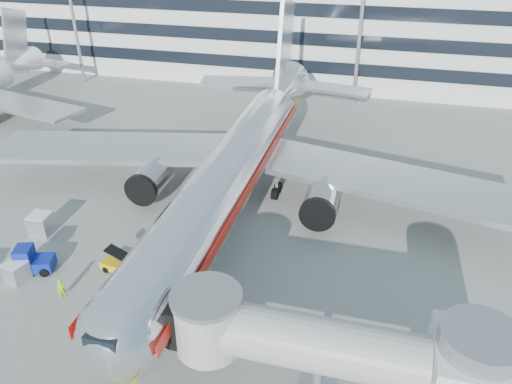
% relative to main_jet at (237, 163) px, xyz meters
% --- Properties ---
extents(ground, '(180.00, 180.00, 0.00)m').
position_rel_main_jet_xyz_m(ground, '(0.00, -11.72, -4.23)').
color(ground, gray).
rests_on(ground, ground).
extents(lead_in_line, '(0.25, 70.00, 0.01)m').
position_rel_main_jet_xyz_m(lead_in_line, '(0.00, -1.72, -4.23)').
color(lead_in_line, yellow).
rests_on(lead_in_line, ground).
extents(main_jet, '(50.95, 48.70, 16.06)m').
position_rel_main_jet_xyz_m(main_jet, '(0.00, 0.00, 0.00)').
color(main_jet, silver).
rests_on(main_jet, ground).
extents(jet_bridge, '(17.80, 4.50, 7.00)m').
position_rel_main_jet_xyz_m(jet_bridge, '(12.18, -19.72, -0.36)').
color(jet_bridge, silver).
rests_on(jet_bridge, ground).
extents(terminal, '(150.00, 24.25, 15.60)m').
position_rel_main_jet_xyz_m(terminal, '(0.00, 46.23, 3.57)').
color(terminal, silver).
rests_on(terminal, ground).
extents(belt_loader, '(4.17, 1.94, 1.96)m').
position_rel_main_jet_xyz_m(belt_loader, '(-5.30, -12.18, -3.68)').
color(belt_loader, '#DFB109').
rests_on(belt_loader, ground).
extents(baggage_tug, '(3.20, 2.52, 2.13)m').
position_rel_main_jet_xyz_m(baggage_tug, '(-12.32, -13.83, -3.31)').
color(baggage_tug, navy).
rests_on(baggage_tug, ground).
extents(cargo_container_left, '(1.74, 1.74, 1.56)m').
position_rel_main_jet_xyz_m(cargo_container_left, '(-12.69, -15.13, -3.45)').
color(cargo_container_left, '#AEB1B5').
rests_on(cargo_container_left, ground).
extents(cargo_container_right, '(1.85, 1.85, 1.84)m').
position_rel_main_jet_xyz_m(cargo_container_right, '(-14.76, -9.20, -3.31)').
color(cargo_container_right, '#AEB1B5').
rests_on(cargo_container_right, ground).
extents(ramp_worker, '(0.70, 0.68, 1.62)m').
position_rel_main_jet_xyz_m(ramp_worker, '(-8.33, -15.95, -3.42)').
color(ramp_worker, '#85DF17').
rests_on(ramp_worker, ground).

